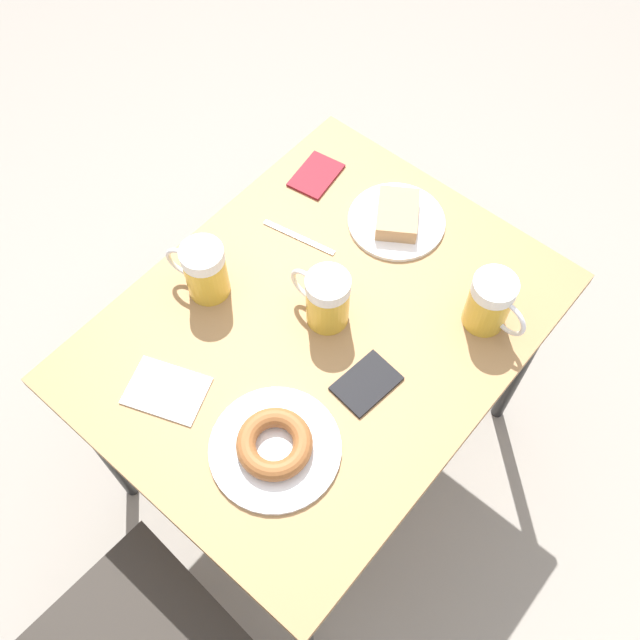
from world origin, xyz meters
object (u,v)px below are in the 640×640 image
plate_with_cake (397,218)px  napkin_folded (167,391)px  beer_mug_left (204,270)px  beer_mug_center (490,303)px  passport_near_edge (316,175)px  plate_with_donut (275,446)px  beer_mug_right (325,298)px  fork (299,237)px  passport_far_edge (366,383)px

plate_with_cake → napkin_folded: bearing=81.9°
beer_mug_left → napkin_folded: (-0.11, 0.23, -0.07)m
beer_mug_center → passport_near_edge: 0.54m
plate_with_donut → napkin_folded: size_ratio=1.37×
plate_with_cake → beer_mug_right: beer_mug_right is taller
plate_with_cake → plate_with_donut: bearing=104.9°
beer_mug_left → fork: size_ratio=0.77×
napkin_folded → plate_with_cake: bearing=-98.1°
fork → beer_mug_center: bearing=-168.5°
beer_mug_center → passport_near_edge: (0.53, -0.08, -0.07)m
beer_mug_center → napkin_folded: bearing=54.5°
fork → beer_mug_right: bearing=146.2°
beer_mug_left → beer_mug_right: bearing=-154.8°
plate_with_donut → passport_near_edge: bearing=-56.0°
plate_with_cake → plate_with_donut: same height
plate_with_donut → beer_mug_center: 0.52m
fork → plate_with_cake: bearing=-128.4°
beer_mug_right → napkin_folded: size_ratio=0.76×
beer_mug_center → napkin_folded: (0.39, 0.54, -0.07)m
beer_mug_center → passport_far_edge: bearing=70.8°
beer_mug_center → beer_mug_right: same height
fork → passport_near_edge: bearing=-61.4°
plate_with_donut → passport_far_edge: size_ratio=1.86×
napkin_folded → fork: 0.46m
beer_mug_left → beer_mug_center: bearing=-147.4°
napkin_folded → beer_mug_left: bearing=-64.3°
plate_with_donut → passport_far_edge: 0.22m
plate_with_donut → fork: 0.50m
beer_mug_center → beer_mug_right: 0.33m
passport_near_edge → fork: bearing=118.6°
beer_mug_right → passport_far_edge: beer_mug_right is taller
plate_with_cake → beer_mug_right: 0.30m
passport_far_edge → beer_mug_left: bearing=6.0°
plate_with_cake → beer_mug_right: bearing=97.0°
beer_mug_center → napkin_folded: beer_mug_center is taller
plate_with_donut → passport_near_edge: (0.38, -0.57, -0.01)m
napkin_folded → fork: size_ratio=1.02×
beer_mug_right → plate_with_donut: bearing=112.5°
plate_with_donut → beer_mug_left: bearing=-26.5°
plate_with_cake → fork: (0.14, 0.18, -0.01)m
fork → passport_near_edge: size_ratio=1.31×
fork → beer_mug_left: bearing=75.6°
plate_with_cake → passport_near_edge: 0.23m
beer_mug_left → napkin_folded: 0.26m
plate_with_cake → fork: bearing=51.6°
napkin_folded → passport_near_edge: 0.63m
beer_mug_left → passport_near_edge: 0.40m
plate_with_donut → beer_mug_left: 0.40m
plate_with_donut → napkin_folded: 0.25m
beer_mug_right → passport_near_edge: size_ratio=1.01×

